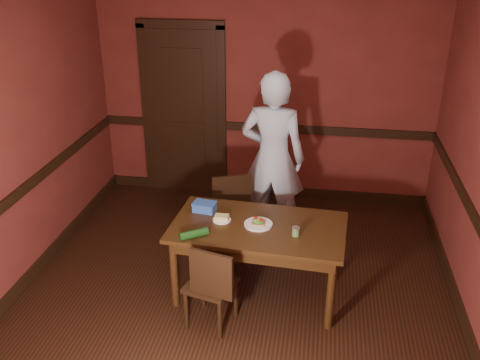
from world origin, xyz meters
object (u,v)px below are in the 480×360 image
(person, at_px, (273,158))
(cheese_saucer, at_px, (222,218))
(sauce_jar, at_px, (296,231))
(chair_far, at_px, (223,221))
(chair_near, at_px, (211,283))
(sandwich_plate, at_px, (258,223))
(food_tub, at_px, (205,207))
(dining_table, at_px, (258,260))

(person, bearing_deg, cheese_saucer, 75.82)
(person, height_order, sauce_jar, person)
(chair_far, relative_size, chair_near, 1.07)
(chair_far, distance_m, sauce_jar, 1.05)
(chair_far, height_order, cheese_saucer, chair_far)
(chair_far, xyz_separation_m, sandwich_plate, (0.42, -0.52, 0.30))
(chair_near, xyz_separation_m, person, (0.35, 1.53, 0.52))
(person, height_order, sandwich_plate, person)
(chair_near, bearing_deg, sauce_jar, -137.06)
(person, relative_size, food_tub, 8.14)
(dining_table, relative_size, cheese_saucer, 9.23)
(sauce_jar, xyz_separation_m, cheese_saucer, (-0.67, 0.16, -0.02))
(dining_table, bearing_deg, sauce_jar, -16.40)
(chair_far, relative_size, person, 0.46)
(chair_far, height_order, chair_near, chair_far)
(dining_table, distance_m, cheese_saucer, 0.50)
(chair_far, bearing_deg, chair_near, -106.19)
(chair_near, distance_m, sandwich_plate, 0.67)
(person, height_order, food_tub, person)
(dining_table, xyz_separation_m, person, (0.01, 1.05, 0.57))
(chair_far, xyz_separation_m, food_tub, (-0.10, -0.34, 0.33))
(cheese_saucer, bearing_deg, chair_near, -89.98)
(chair_near, height_order, cheese_saucer, chair_near)
(chair_near, bearing_deg, sandwich_plate, -109.50)
(dining_table, distance_m, sandwich_plate, 0.37)
(cheese_saucer, xyz_separation_m, food_tub, (-0.19, 0.15, 0.02))
(chair_near, relative_size, sauce_jar, 10.08)
(sandwich_plate, xyz_separation_m, cheese_saucer, (-0.33, 0.03, 0.00))
(cheese_saucer, distance_m, food_tub, 0.24)
(dining_table, xyz_separation_m, chair_far, (-0.42, 0.53, 0.07))
(food_tub, bearing_deg, sandwich_plate, -10.51)
(chair_far, bearing_deg, sauce_jar, -61.84)
(chair_far, distance_m, food_tub, 0.48)
(chair_far, relative_size, sauce_jar, 10.79)
(sandwich_plate, height_order, cheese_saucer, sandwich_plate)
(dining_table, height_order, sandwich_plate, sandwich_plate)
(sandwich_plate, bearing_deg, person, 89.21)
(dining_table, distance_m, person, 1.20)
(sandwich_plate, relative_size, food_tub, 1.10)
(dining_table, height_order, sauce_jar, sauce_jar)
(chair_near, distance_m, person, 1.65)
(cheese_saucer, bearing_deg, sandwich_plate, -5.56)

